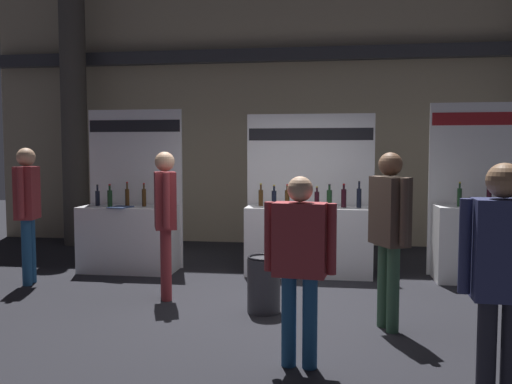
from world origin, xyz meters
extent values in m
plane|color=black|center=(0.00, 0.00, 0.00)|extent=(24.65, 24.65, 0.00)
cube|color=gray|center=(0.00, 4.44, 3.28)|extent=(12.32, 0.25, 6.55)
cube|color=#2D2D33|center=(0.00, 4.14, 3.60)|extent=(12.32, 0.20, 0.24)
cylinder|color=#423D38|center=(-4.26, 3.66, 2.78)|extent=(0.48, 0.48, 5.55)
cube|color=white|center=(-2.38, 1.53, 0.49)|extent=(1.41, 0.60, 0.98)
cube|color=white|center=(-2.38, 1.87, 1.21)|extent=(1.48, 0.04, 2.43)
cube|color=black|center=(-2.38, 1.85, 2.18)|extent=(1.43, 0.01, 0.18)
cylinder|color=black|center=(-2.88, 1.58, 1.09)|extent=(0.07, 0.07, 0.22)
cylinder|color=black|center=(-2.88, 1.58, 1.24)|extent=(0.03, 0.03, 0.08)
cylinder|color=black|center=(-2.88, 1.58, 1.29)|extent=(0.03, 0.03, 0.02)
cylinder|color=#19381E|center=(-2.63, 1.44, 1.10)|extent=(0.07, 0.07, 0.24)
cylinder|color=#19381E|center=(-2.63, 1.44, 1.26)|extent=(0.03, 0.03, 0.07)
cylinder|color=red|center=(-2.63, 1.44, 1.30)|extent=(0.03, 0.03, 0.02)
cylinder|color=#472D14|center=(-2.40, 1.54, 1.11)|extent=(0.06, 0.06, 0.26)
cylinder|color=#472D14|center=(-2.40, 1.54, 1.28)|extent=(0.03, 0.03, 0.09)
cylinder|color=red|center=(-2.40, 1.54, 1.33)|extent=(0.03, 0.03, 0.02)
cylinder|color=#472D14|center=(-2.15, 1.58, 1.11)|extent=(0.06, 0.06, 0.26)
cylinder|color=#472D14|center=(-2.15, 1.58, 1.27)|extent=(0.03, 0.03, 0.07)
cylinder|color=red|center=(-2.15, 1.58, 1.32)|extent=(0.03, 0.03, 0.02)
cylinder|color=#472D14|center=(-1.88, 1.46, 1.12)|extent=(0.06, 0.06, 0.28)
cylinder|color=#472D14|center=(-1.88, 1.46, 1.28)|extent=(0.03, 0.03, 0.06)
cylinder|color=gold|center=(-1.88, 1.46, 1.33)|extent=(0.03, 0.03, 0.02)
cube|color=#334772|center=(-2.43, 1.35, 0.98)|extent=(0.32, 0.36, 0.01)
cube|color=white|center=(0.29, 1.69, 0.50)|extent=(1.81, 0.60, 0.99)
cube|color=white|center=(0.29, 2.03, 1.18)|extent=(1.90, 0.04, 2.35)
cube|color=black|center=(0.29, 2.00, 2.05)|extent=(1.84, 0.01, 0.18)
cylinder|color=#472D14|center=(-0.42, 1.76, 1.11)|extent=(0.07, 0.07, 0.24)
cylinder|color=#472D14|center=(-0.42, 1.76, 1.27)|extent=(0.03, 0.03, 0.08)
cylinder|color=gold|center=(-0.42, 1.76, 1.31)|extent=(0.03, 0.03, 0.02)
cylinder|color=black|center=(-0.21, 1.63, 1.11)|extent=(0.07, 0.07, 0.23)
cylinder|color=black|center=(-0.21, 1.63, 1.26)|extent=(0.03, 0.03, 0.07)
cylinder|color=gold|center=(-0.21, 1.63, 1.30)|extent=(0.03, 0.03, 0.02)
cylinder|color=#472D14|center=(-0.02, 1.66, 1.11)|extent=(0.07, 0.07, 0.24)
cylinder|color=#472D14|center=(-0.02, 1.66, 1.27)|extent=(0.03, 0.03, 0.07)
cylinder|color=red|center=(-0.02, 1.66, 1.31)|extent=(0.03, 0.03, 0.02)
cylinder|color=#19381E|center=(0.19, 1.61, 1.12)|extent=(0.07, 0.07, 0.26)
cylinder|color=#19381E|center=(0.19, 1.61, 1.29)|extent=(0.03, 0.03, 0.08)
cylinder|color=black|center=(0.19, 1.61, 1.34)|extent=(0.03, 0.03, 0.02)
cylinder|color=black|center=(0.40, 1.67, 1.10)|extent=(0.07, 0.07, 0.22)
cylinder|color=black|center=(0.40, 1.67, 1.24)|extent=(0.03, 0.03, 0.06)
cylinder|color=gold|center=(0.40, 1.67, 1.28)|extent=(0.03, 0.03, 0.02)
cylinder|color=#19381E|center=(0.58, 1.62, 1.12)|extent=(0.08, 0.08, 0.25)
cylinder|color=#19381E|center=(0.58, 1.62, 1.28)|extent=(0.03, 0.03, 0.07)
cylinder|color=black|center=(0.58, 1.62, 1.32)|extent=(0.03, 0.03, 0.02)
cylinder|color=black|center=(0.79, 1.71, 1.12)|extent=(0.07, 0.07, 0.26)
cylinder|color=black|center=(0.79, 1.71, 1.28)|extent=(0.03, 0.03, 0.06)
cylinder|color=red|center=(0.79, 1.71, 1.32)|extent=(0.03, 0.03, 0.02)
cylinder|color=black|center=(1.00, 1.69, 1.13)|extent=(0.07, 0.07, 0.27)
cylinder|color=black|center=(1.00, 1.69, 1.31)|extent=(0.03, 0.03, 0.09)
cylinder|color=black|center=(1.00, 1.69, 1.36)|extent=(0.03, 0.03, 0.02)
cube|color=white|center=(2.92, 1.60, 0.52)|extent=(1.76, 0.60, 1.04)
cube|color=white|center=(2.92, 1.94, 1.24)|extent=(1.84, 0.04, 2.48)
cube|color=maroon|center=(2.92, 1.92, 2.25)|extent=(1.79, 0.01, 0.18)
cylinder|color=#19381E|center=(2.34, 1.53, 1.17)|extent=(0.06, 0.06, 0.25)
cylinder|color=#19381E|center=(2.34, 1.53, 1.33)|extent=(0.03, 0.03, 0.07)
cylinder|color=gold|center=(2.34, 1.53, 1.37)|extent=(0.03, 0.03, 0.02)
cylinder|color=black|center=(2.72, 1.52, 1.18)|extent=(0.07, 0.07, 0.27)
cylinder|color=black|center=(2.72, 1.52, 1.35)|extent=(0.03, 0.03, 0.09)
cylinder|color=red|center=(2.72, 1.52, 1.40)|extent=(0.03, 0.03, 0.02)
cylinder|color=#38383D|center=(-0.13, -0.23, 0.30)|extent=(0.37, 0.37, 0.61)
torus|color=black|center=(-0.13, -0.23, 0.62)|extent=(0.36, 0.36, 0.02)
cylinder|color=maroon|center=(-1.40, 0.22, 0.43)|extent=(0.12, 0.12, 0.86)
cylinder|color=maroon|center=(-1.34, 0.07, 0.43)|extent=(0.12, 0.12, 0.86)
cube|color=maroon|center=(-1.37, 0.15, 1.20)|extent=(0.36, 0.42, 0.68)
sphere|color=tan|center=(-1.37, 0.15, 1.67)|extent=(0.24, 0.24, 0.24)
cylinder|color=maroon|center=(-1.45, 0.35, 1.22)|extent=(0.08, 0.08, 0.65)
cylinder|color=maroon|center=(-1.29, -0.06, 1.22)|extent=(0.08, 0.08, 0.65)
cylinder|color=#33563D|center=(1.15, -0.55, 0.43)|extent=(0.12, 0.12, 0.86)
cylinder|color=#33563D|center=(1.22, -0.72, 0.43)|extent=(0.12, 0.12, 0.86)
cube|color=#47382D|center=(1.18, -0.63, 1.20)|extent=(0.39, 0.50, 0.68)
sphere|color=brown|center=(1.18, -0.63, 1.66)|extent=(0.24, 0.24, 0.24)
cylinder|color=#47382D|center=(1.07, -0.39, 1.22)|extent=(0.08, 0.08, 0.65)
cylinder|color=#47382D|center=(1.29, -0.88, 1.22)|extent=(0.08, 0.08, 0.65)
cylinder|color=navy|center=(-3.45, 0.69, 0.44)|extent=(0.12, 0.12, 0.89)
cylinder|color=navy|center=(-3.41, 0.52, 0.44)|extent=(0.12, 0.12, 0.89)
cube|color=maroon|center=(-3.43, 0.60, 1.24)|extent=(0.31, 0.41, 0.70)
sphere|color=tan|center=(-3.43, 0.60, 1.72)|extent=(0.24, 0.24, 0.24)
cylinder|color=maroon|center=(-3.48, 0.83, 1.26)|extent=(0.08, 0.08, 0.67)
cylinder|color=maroon|center=(-3.38, 0.38, 1.26)|extent=(0.08, 0.08, 0.67)
cylinder|color=#23232D|center=(1.78, -2.46, 0.41)|extent=(0.12, 0.12, 0.83)
cylinder|color=#23232D|center=(1.63, -2.45, 0.41)|extent=(0.12, 0.12, 0.83)
cube|color=navy|center=(1.70, -2.46, 1.15)|extent=(0.38, 0.27, 0.65)
sphere|color=#8C6647|center=(1.70, -2.46, 1.60)|extent=(0.23, 0.23, 0.23)
cylinder|color=navy|center=(1.48, -2.45, 1.17)|extent=(0.08, 0.08, 0.62)
cylinder|color=navy|center=(0.44, -1.72, 0.38)|extent=(0.12, 0.12, 0.77)
cylinder|color=navy|center=(0.27, -1.70, 0.38)|extent=(0.12, 0.12, 0.77)
cube|color=maroon|center=(0.36, -1.71, 1.07)|extent=(0.45, 0.27, 0.61)
sphere|color=tan|center=(0.36, -1.71, 1.48)|extent=(0.21, 0.21, 0.21)
cylinder|color=maroon|center=(0.61, -1.74, 1.08)|extent=(0.08, 0.08, 0.58)
cylinder|color=maroon|center=(0.10, -1.68, 1.08)|extent=(0.08, 0.08, 0.58)
camera|label=1|loc=(0.61, -6.07, 1.78)|focal=37.76mm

